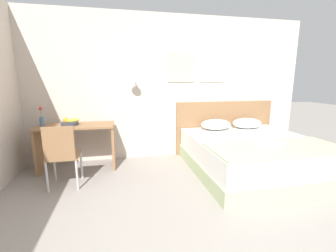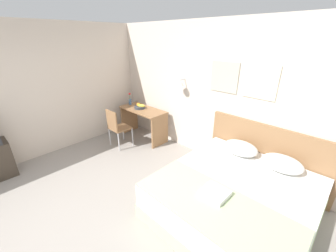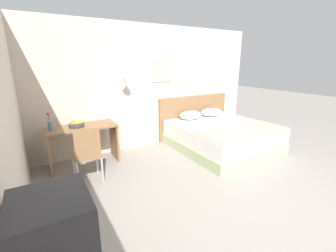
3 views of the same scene
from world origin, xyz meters
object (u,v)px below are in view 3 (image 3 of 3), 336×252
object	(u,v)px
television	(55,237)
folded_towel_near_foot	(236,127)
fruit_bowl	(76,125)
desk_chair	(87,152)
flower_vase	(50,124)
pillow_right	(211,112)
bed	(221,136)
throw_blanket	(243,131)
headboard	(194,116)
pillow_left	(191,115)
desk	(83,138)

from	to	relation	value
television	folded_towel_near_foot	bearing A→B (deg)	27.54
folded_towel_near_foot	fruit_bowl	bearing A→B (deg)	158.30
desk_chair	flower_vase	distance (m)	0.91
flower_vase	pillow_right	bearing A→B (deg)	0.56
bed	desk_chair	size ratio (longest dim) A/B	2.24
throw_blanket	flower_vase	bearing A→B (deg)	158.79
headboard	pillow_right	distance (m)	0.45
pillow_left	fruit_bowl	xyz separation A→B (m)	(-2.57, -0.06, 0.15)
headboard	pillow_left	size ratio (longest dim) A/B	3.58
pillow_left	folded_towel_near_foot	bearing A→B (deg)	-77.77
fruit_bowl	television	size ratio (longest dim) A/B	0.56
bed	throw_blanket	distance (m)	0.65
bed	fruit_bowl	distance (m)	3.02
headboard	pillow_left	world-z (taller)	headboard
pillow_right	throw_blanket	size ratio (longest dim) A/B	0.31
folded_towel_near_foot	television	xyz separation A→B (m)	(-3.40, -1.77, 0.31)
headboard	desk_chair	bearing A→B (deg)	-159.86
throw_blanket	fruit_bowl	xyz separation A→B (m)	(-2.89, 1.26, 0.24)
bed	flower_vase	world-z (taller)	flower_vase
throw_blanket	desk_chair	xyz separation A→B (m)	(-2.88, 0.56, -0.04)
bed	flower_vase	bearing A→B (deg)	168.01
headboard	throw_blanket	size ratio (longest dim) A/B	1.10
desk_chair	folded_towel_near_foot	bearing A→B (deg)	-8.45
fruit_bowl	folded_towel_near_foot	bearing A→B (deg)	-21.70
pillow_right	headboard	bearing A→B (deg)	137.93
throw_blanket	flower_vase	world-z (taller)	flower_vase
desk_chair	bed	bearing A→B (deg)	0.47
desk	folded_towel_near_foot	bearing A→B (deg)	-22.59
pillow_left	flower_vase	world-z (taller)	flower_vase
desk	flower_vase	size ratio (longest dim) A/B	3.89
headboard	flower_vase	xyz separation A→B (m)	(-3.31, -0.33, 0.35)
pillow_right	fruit_bowl	xyz separation A→B (m)	(-3.22, -0.06, 0.15)
pillow_right	throw_blanket	xyz separation A→B (m)	(-0.32, -1.32, -0.09)
pillow_left	television	size ratio (longest dim) A/B	1.12
throw_blanket	folded_towel_near_foot	bearing A→B (deg)	116.39
desk	pillow_left	bearing A→B (deg)	0.95
flower_vase	fruit_bowl	bearing A→B (deg)	-2.75
pillow_right	desk_chair	bearing A→B (deg)	-166.62
desk_chair	desk	bearing A→B (deg)	84.25
pillow_left	television	distance (m)	4.32
desk	fruit_bowl	distance (m)	0.29
throw_blanket	television	bearing A→B (deg)	-154.80
headboard	television	xyz separation A→B (m)	(-3.47, -3.25, 0.39)
folded_towel_near_foot	desk_chair	world-z (taller)	desk_chair
pillow_left	folded_towel_near_foot	world-z (taller)	pillow_left
pillow_left	folded_towel_near_foot	distance (m)	1.21
throw_blanket	television	xyz separation A→B (m)	(-3.47, -1.63, 0.35)
headboard	desk	world-z (taller)	headboard
fruit_bowl	flower_vase	size ratio (longest dim) A/B	0.93
headboard	desk_chair	distance (m)	3.06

